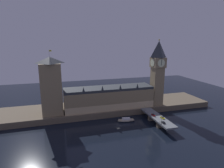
{
  "coord_description": "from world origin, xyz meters",
  "views": [
    {
      "loc": [
        -46.42,
        -141.25,
        70.33
      ],
      "look_at": [
        0.09,
        20.0,
        32.29
      ],
      "focal_mm": 30.0,
      "sensor_mm": 36.0,
      "label": 1
    }
  ],
  "objects_px": {
    "street_lamp_near": "(161,119)",
    "street_lamp_far": "(145,107)",
    "pedestrian_near_rail": "(160,122)",
    "boat_upstream": "(126,120)",
    "car_northbound_lead": "(153,115)",
    "pedestrian_mid_walk": "(160,113)",
    "victoria_tower": "(52,86)",
    "clock_tower": "(158,71)",
    "pedestrian_far_rail": "(148,112)",
    "car_southbound_lead": "(162,118)",
    "car_northbound_trail": "(163,122)"
  },
  "relations": [
    {
      "from": "clock_tower",
      "to": "pedestrian_near_rail",
      "type": "relative_size",
      "value": 37.31
    },
    {
      "from": "pedestrian_near_rail",
      "to": "street_lamp_far",
      "type": "bearing_deg",
      "value": 90.85
    },
    {
      "from": "pedestrian_mid_walk",
      "to": "street_lamp_near",
      "type": "distance_m",
      "value": 21.31
    },
    {
      "from": "car_northbound_trail",
      "to": "car_southbound_lead",
      "type": "bearing_deg",
      "value": 63.43
    },
    {
      "from": "clock_tower",
      "to": "car_northbound_trail",
      "type": "height_order",
      "value": "clock_tower"
    },
    {
      "from": "victoria_tower",
      "to": "pedestrian_near_rail",
      "type": "bearing_deg",
      "value": -29.82
    },
    {
      "from": "car_northbound_trail",
      "to": "street_lamp_near",
      "type": "bearing_deg",
      "value": -156.48
    },
    {
      "from": "car_northbound_lead",
      "to": "pedestrian_near_rail",
      "type": "height_order",
      "value": "pedestrian_near_rail"
    },
    {
      "from": "victoria_tower",
      "to": "street_lamp_far",
      "type": "xyz_separation_m",
      "value": [
        82.72,
        -20.74,
        -21.3
      ]
    },
    {
      "from": "clock_tower",
      "to": "pedestrian_far_rail",
      "type": "bearing_deg",
      "value": -132.73
    },
    {
      "from": "pedestrian_far_rail",
      "to": "street_lamp_far",
      "type": "distance_m",
      "value": 6.14
    },
    {
      "from": "car_northbound_trail",
      "to": "pedestrian_near_rail",
      "type": "height_order",
      "value": "pedestrian_near_rail"
    },
    {
      "from": "car_southbound_lead",
      "to": "street_lamp_near",
      "type": "distance_m",
      "value": 13.0
    },
    {
      "from": "car_northbound_lead",
      "to": "street_lamp_near",
      "type": "xyz_separation_m",
      "value": [
        -2.65,
        -17.97,
        3.89
      ]
    },
    {
      "from": "victoria_tower",
      "to": "boat_upstream",
      "type": "height_order",
      "value": "victoria_tower"
    },
    {
      "from": "car_northbound_lead",
      "to": "pedestrian_far_rail",
      "type": "relative_size",
      "value": 2.37
    },
    {
      "from": "street_lamp_far",
      "to": "pedestrian_mid_walk",
      "type": "bearing_deg",
      "value": -48.59
    },
    {
      "from": "street_lamp_near",
      "to": "street_lamp_far",
      "type": "bearing_deg",
      "value": 90.0
    },
    {
      "from": "car_northbound_lead",
      "to": "car_northbound_trail",
      "type": "height_order",
      "value": "car_northbound_trail"
    },
    {
      "from": "victoria_tower",
      "to": "car_southbound_lead",
      "type": "distance_m",
      "value": 101.46
    },
    {
      "from": "pedestrian_near_rail",
      "to": "pedestrian_far_rail",
      "type": "distance_m",
      "value": 21.66
    },
    {
      "from": "victoria_tower",
      "to": "car_northbound_lead",
      "type": "distance_m",
      "value": 94.56
    },
    {
      "from": "car_southbound_lead",
      "to": "pedestrian_mid_walk",
      "type": "bearing_deg",
      "value": 75.41
    },
    {
      "from": "clock_tower",
      "to": "boat_upstream",
      "type": "height_order",
      "value": "clock_tower"
    },
    {
      "from": "victoria_tower",
      "to": "street_lamp_far",
      "type": "distance_m",
      "value": 87.9
    },
    {
      "from": "pedestrian_mid_walk",
      "to": "street_lamp_near",
      "type": "height_order",
      "value": "street_lamp_near"
    },
    {
      "from": "car_southbound_lead",
      "to": "pedestrian_far_rail",
      "type": "xyz_separation_m",
      "value": [
        -6.75,
        14.05,
        0.32
      ]
    },
    {
      "from": "clock_tower",
      "to": "victoria_tower",
      "type": "relative_size",
      "value": 1.16
    },
    {
      "from": "car_northbound_trail",
      "to": "street_lamp_near",
      "type": "distance_m",
      "value": 4.8
    },
    {
      "from": "pedestrian_near_rail",
      "to": "pedestrian_far_rail",
      "type": "bearing_deg",
      "value": 90.0
    },
    {
      "from": "clock_tower",
      "to": "victoria_tower",
      "type": "bearing_deg",
      "value": 177.97
    },
    {
      "from": "car_southbound_lead",
      "to": "street_lamp_far",
      "type": "height_order",
      "value": "street_lamp_far"
    },
    {
      "from": "car_northbound_lead",
      "to": "street_lamp_far",
      "type": "bearing_deg",
      "value": 103.01
    },
    {
      "from": "car_southbound_lead",
      "to": "pedestrian_mid_walk",
      "type": "xyz_separation_m",
      "value": [
        2.25,
        8.64,
        0.25
      ]
    },
    {
      "from": "pedestrian_mid_walk",
      "to": "boat_upstream",
      "type": "relative_size",
      "value": 0.11
    },
    {
      "from": "car_southbound_lead",
      "to": "pedestrian_far_rail",
      "type": "relative_size",
      "value": 2.55
    },
    {
      "from": "car_northbound_trail",
      "to": "victoria_tower",
      "type": "bearing_deg",
      "value": 150.13
    },
    {
      "from": "car_northbound_trail",
      "to": "pedestrian_mid_walk",
      "type": "height_order",
      "value": "pedestrian_mid_walk"
    },
    {
      "from": "pedestrian_mid_walk",
      "to": "pedestrian_far_rail",
      "type": "bearing_deg",
      "value": 148.97
    },
    {
      "from": "car_northbound_lead",
      "to": "pedestrian_near_rail",
      "type": "distance_m",
      "value": 15.61
    },
    {
      "from": "pedestrian_mid_walk",
      "to": "pedestrian_near_rail",
      "type": "bearing_deg",
      "value": -118.96
    },
    {
      "from": "pedestrian_near_rail",
      "to": "boat_upstream",
      "type": "distance_m",
      "value": 31.71
    },
    {
      "from": "car_northbound_trail",
      "to": "pedestrian_mid_walk",
      "type": "relative_size",
      "value": 2.27
    },
    {
      "from": "pedestrian_near_rail",
      "to": "street_lamp_far",
      "type": "xyz_separation_m",
      "value": [
        -0.4,
        26.91,
        3.19
      ]
    },
    {
      "from": "car_southbound_lead",
      "to": "street_lamp_far",
      "type": "bearing_deg",
      "value": 110.32
    },
    {
      "from": "clock_tower",
      "to": "street_lamp_far",
      "type": "xyz_separation_m",
      "value": [
        -21.0,
        -17.06,
        -30.77
      ]
    },
    {
      "from": "victoria_tower",
      "to": "car_northbound_trail",
      "type": "distance_m",
      "value": 101.51
    },
    {
      "from": "street_lamp_far",
      "to": "boat_upstream",
      "type": "bearing_deg",
      "value": -170.65
    },
    {
      "from": "pedestrian_far_rail",
      "to": "street_lamp_far",
      "type": "relative_size",
      "value": 0.28
    },
    {
      "from": "car_northbound_lead",
      "to": "car_northbound_trail",
      "type": "distance_m",
      "value": 16.82
    }
  ]
}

